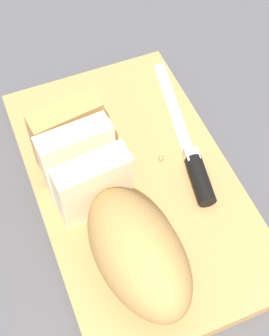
{
  "coord_description": "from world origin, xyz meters",
  "views": [
    {
      "loc": [
        -0.31,
        0.12,
        0.56
      ],
      "look_at": [
        0.0,
        0.0,
        0.05
      ],
      "focal_mm": 50.37,
      "sensor_mm": 36.0,
      "label": 1
    }
  ],
  "objects": [
    {
      "name": "ground_plane",
      "position": [
        0.0,
        0.0,
        0.0
      ],
      "size": [
        3.0,
        3.0,
        0.0
      ],
      "primitive_type": "plane",
      "color": "#4C4C51"
    },
    {
      "name": "cutting_board",
      "position": [
        0.0,
        0.0,
        0.01
      ],
      "size": [
        0.44,
        0.27,
        0.02
      ],
      "primitive_type": "cube",
      "rotation": [
        0.0,
        0.0,
        0.03
      ],
      "color": "tan",
      "rests_on": "ground_plane"
    },
    {
      "name": "bread_loaf",
      "position": [
        -0.07,
        0.05,
        0.08
      ],
      "size": [
        0.3,
        0.13,
        0.11
      ],
      "rotation": [
        0.0,
        0.0,
        0.15
      ],
      "color": "tan",
      "rests_on": "cutting_board"
    },
    {
      "name": "bread_knife",
      "position": [
        -0.01,
        -0.08,
        0.03
      ],
      "size": [
        0.26,
        0.06,
        0.02
      ],
      "rotation": [
        0.0,
        0.0,
        -0.15
      ],
      "color": "silver",
      "rests_on": "cutting_board"
    },
    {
      "name": "crumb_near_knife",
      "position": [
        0.02,
        -0.05,
        0.03
      ],
      "size": [
        0.01,
        0.01,
        0.01
      ],
      "primitive_type": "sphere",
      "color": "tan",
      "rests_on": "cutting_board"
    },
    {
      "name": "crumb_near_loaf",
      "position": [
        -0.05,
        -0.0,
        0.03
      ],
      "size": [
        0.0,
        0.0,
        0.0
      ],
      "primitive_type": "sphere",
      "color": "tan",
      "rests_on": "cutting_board"
    },
    {
      "name": "crumb_stray_left",
      "position": [
        -0.06,
        0.02,
        0.03
      ],
      "size": [
        0.0,
        0.0,
        0.0
      ],
      "primitive_type": "sphere",
      "color": "tan",
      "rests_on": "cutting_board"
    },
    {
      "name": "crumb_stray_right",
      "position": [
        0.04,
        0.04,
        0.03
      ],
      "size": [
        0.0,
        0.0,
        0.0
      ],
      "primitive_type": "sphere",
      "color": "tan",
      "rests_on": "cutting_board"
    }
  ]
}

